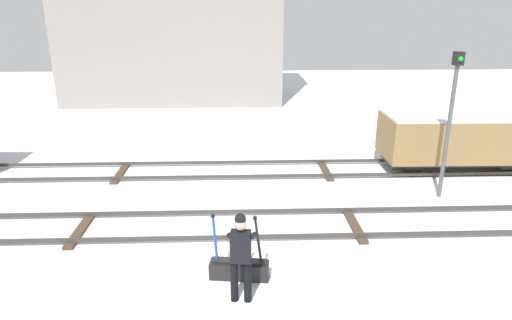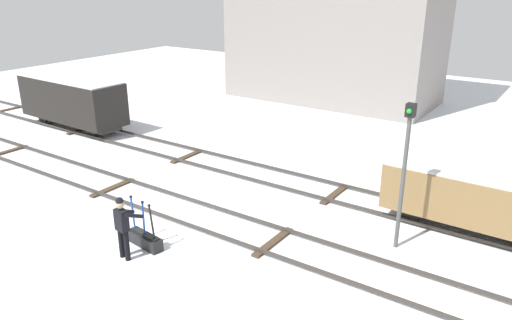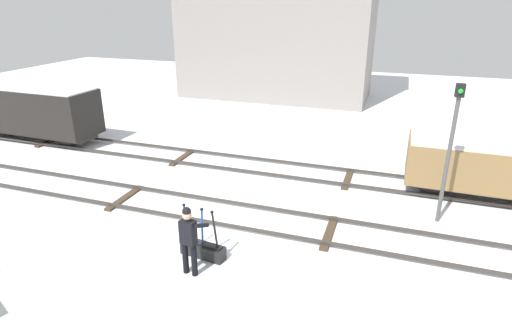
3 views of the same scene
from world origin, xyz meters
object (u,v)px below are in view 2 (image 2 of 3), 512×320
at_px(freight_car_near_switch, 72,100).
at_px(freight_car_mid_siding, 473,195).
at_px(rail_worker, 123,224).
at_px(switch_lever_frame, 145,238).
at_px(signal_post, 405,164).

relative_size(freight_car_near_switch, freight_car_mid_siding, 1.23).
bearing_deg(rail_worker, freight_car_near_switch, 156.14).
xyz_separation_m(switch_lever_frame, rail_worker, (0.04, -0.77, 0.82)).
distance_m(signal_post, freight_car_near_switch, 17.96).
relative_size(switch_lever_frame, freight_car_near_switch, 0.23).
bearing_deg(signal_post, freight_car_near_switch, 172.72).
height_order(freight_car_near_switch, freight_car_mid_siding, freight_car_near_switch).
bearing_deg(signal_post, rail_worker, -141.13).
height_order(rail_worker, freight_car_mid_siding, freight_car_mid_siding).
relative_size(switch_lever_frame, freight_car_mid_siding, 0.29).
bearing_deg(switch_lever_frame, freight_car_near_switch, 158.87).
xyz_separation_m(rail_worker, freight_car_mid_siding, (7.49, 7.11, 0.10)).
xyz_separation_m(rail_worker, freight_car_near_switch, (-11.78, 7.11, 0.42)).
xyz_separation_m(signal_post, freight_car_mid_siding, (1.49, 2.27, -1.41)).
xyz_separation_m(freight_car_near_switch, freight_car_mid_siding, (19.28, 0.00, -0.31)).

